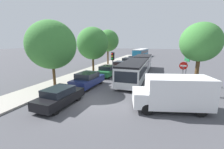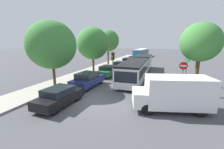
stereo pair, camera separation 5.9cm
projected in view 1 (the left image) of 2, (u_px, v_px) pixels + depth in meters
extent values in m
plane|color=#47474C|center=(90.00, 101.00, 11.79)|extent=(200.00, 200.00, 0.00)
cube|color=#9E998E|center=(108.00, 64.00, 31.11)|extent=(3.20, 47.89, 0.14)
cube|color=silver|center=(134.00, 71.00, 17.54)|extent=(2.56, 8.95, 1.92)
cube|color=black|center=(134.00, 68.00, 17.47)|extent=(2.57, 8.59, 0.84)
cube|color=black|center=(134.00, 62.00, 17.32)|extent=(2.56, 8.95, 0.19)
cube|color=silver|center=(143.00, 62.00, 25.37)|extent=(2.51, 6.14, 1.92)
cube|color=black|center=(143.00, 60.00, 25.30)|extent=(2.52, 5.89, 0.84)
cube|color=black|center=(143.00, 56.00, 25.15)|extent=(2.51, 6.14, 0.19)
cylinder|color=black|center=(140.00, 65.00, 22.11)|extent=(1.79, 0.97, 1.77)
cube|color=black|center=(126.00, 77.00, 13.40)|extent=(2.10, 0.13, 1.03)
cylinder|color=black|center=(139.00, 84.00, 14.75)|extent=(0.30, 0.94, 0.94)
cylinder|color=black|center=(119.00, 83.00, 15.36)|extent=(0.30, 0.94, 0.94)
cylinder|color=black|center=(145.00, 73.00, 20.04)|extent=(0.30, 0.94, 0.94)
cylinder|color=black|center=(130.00, 72.00, 20.65)|extent=(0.30, 0.94, 0.94)
cylinder|color=black|center=(149.00, 67.00, 25.22)|extent=(0.30, 0.94, 0.94)
cylinder|color=black|center=(137.00, 66.00, 25.84)|extent=(0.30, 0.94, 0.94)
cube|color=teal|center=(141.00, 53.00, 47.05)|extent=(3.30, 11.58, 1.99)
cube|color=black|center=(141.00, 52.00, 46.98)|extent=(3.28, 11.01, 0.84)
cube|color=silver|center=(141.00, 49.00, 46.82)|extent=(3.30, 11.58, 0.20)
cylinder|color=black|center=(140.00, 54.00, 51.01)|extent=(0.36, 1.01, 0.99)
cylinder|color=black|center=(146.00, 55.00, 50.19)|extent=(0.36, 1.01, 0.99)
cylinder|color=black|center=(135.00, 56.00, 44.54)|extent=(0.36, 1.01, 0.99)
cylinder|color=black|center=(142.00, 56.00, 43.72)|extent=(0.36, 1.01, 0.99)
cube|color=black|center=(60.00, 98.00, 10.85)|extent=(1.81, 3.98, 0.63)
cube|color=black|center=(58.00, 91.00, 10.65)|extent=(1.61, 2.11, 0.49)
cylinder|color=black|center=(64.00, 95.00, 12.30)|extent=(0.23, 0.60, 0.60)
cylinder|color=black|center=(78.00, 97.00, 11.80)|extent=(0.23, 0.60, 0.60)
cylinder|color=black|center=(39.00, 107.00, 10.02)|extent=(0.23, 0.60, 0.60)
cylinder|color=black|center=(56.00, 110.00, 9.52)|extent=(0.23, 0.60, 0.60)
cube|color=navy|center=(88.00, 81.00, 15.49)|extent=(2.00, 4.39, 0.70)
cube|color=black|center=(87.00, 75.00, 15.26)|extent=(1.77, 2.33, 0.53)
cylinder|color=black|center=(88.00, 80.00, 17.08)|extent=(0.25, 0.67, 0.66)
cylinder|color=black|center=(101.00, 81.00, 16.53)|extent=(0.25, 0.67, 0.66)
cylinder|color=black|center=(74.00, 86.00, 14.57)|extent=(0.25, 0.67, 0.66)
cylinder|color=black|center=(88.00, 88.00, 14.01)|extent=(0.25, 0.67, 0.66)
cube|color=#236638|center=(108.00, 72.00, 20.31)|extent=(1.91, 4.20, 0.67)
cube|color=black|center=(107.00, 68.00, 20.10)|extent=(1.69, 2.23, 0.51)
cylinder|color=black|center=(107.00, 72.00, 21.84)|extent=(0.24, 0.64, 0.63)
cylinder|color=black|center=(116.00, 72.00, 21.31)|extent=(0.24, 0.64, 0.63)
cylinder|color=black|center=(99.00, 75.00, 19.43)|extent=(0.24, 0.64, 0.63)
cylinder|color=black|center=(109.00, 76.00, 18.90)|extent=(0.24, 0.64, 0.63)
cube|color=#B21E19|center=(120.00, 66.00, 25.43)|extent=(1.85, 4.07, 0.65)
cube|color=black|center=(120.00, 63.00, 25.22)|extent=(1.64, 2.16, 0.50)
cylinder|color=black|center=(118.00, 66.00, 26.90)|extent=(0.23, 0.62, 0.61)
cylinder|color=black|center=(126.00, 67.00, 26.39)|extent=(0.23, 0.62, 0.61)
cylinder|color=black|center=(113.00, 68.00, 24.57)|extent=(0.23, 0.62, 0.61)
cylinder|color=black|center=(122.00, 69.00, 24.06)|extent=(0.23, 0.62, 0.61)
cube|color=white|center=(128.00, 62.00, 29.99)|extent=(1.99, 4.37, 0.70)
cube|color=black|center=(128.00, 59.00, 29.77)|extent=(1.76, 2.32, 0.53)
cylinder|color=black|center=(126.00, 63.00, 31.58)|extent=(0.25, 0.66, 0.66)
cylinder|color=black|center=(133.00, 63.00, 31.03)|extent=(0.25, 0.66, 0.66)
cylinder|color=black|center=(122.00, 64.00, 29.07)|extent=(0.25, 0.66, 0.66)
cylinder|color=black|center=(130.00, 65.00, 28.52)|extent=(0.25, 0.66, 0.66)
cube|color=#B7BABF|center=(133.00, 59.00, 35.18)|extent=(1.81, 3.97, 0.63)
cube|color=black|center=(132.00, 57.00, 34.98)|extent=(1.60, 2.10, 0.48)
cylinder|color=black|center=(131.00, 60.00, 36.62)|extent=(0.23, 0.60, 0.60)
cylinder|color=black|center=(137.00, 60.00, 36.12)|extent=(0.23, 0.60, 0.60)
cylinder|color=black|center=(128.00, 61.00, 34.35)|extent=(0.23, 0.60, 0.60)
cylinder|color=black|center=(134.00, 61.00, 33.85)|extent=(0.23, 0.60, 0.60)
cube|color=white|center=(178.00, 92.00, 9.94)|extent=(4.48, 3.00, 2.00)
cube|color=white|center=(140.00, 97.00, 10.22)|extent=(1.36, 2.07, 1.00)
cylinder|color=black|center=(147.00, 109.00, 9.47)|extent=(0.76, 0.42, 0.72)
cylinder|color=black|center=(144.00, 99.00, 11.11)|extent=(0.76, 0.42, 0.72)
cylinder|color=black|center=(201.00, 111.00, 9.24)|extent=(0.76, 0.42, 0.72)
cylinder|color=black|center=(190.00, 101.00, 10.87)|extent=(0.76, 0.42, 0.72)
cylinder|color=#56595E|center=(113.00, 67.00, 17.40)|extent=(0.12, 0.12, 3.40)
cube|color=black|center=(113.00, 56.00, 17.14)|extent=(0.35, 0.28, 0.90)
sphere|color=red|center=(112.00, 54.00, 16.95)|extent=(0.18, 0.18, 0.18)
sphere|color=#EAAD14|center=(112.00, 56.00, 17.01)|extent=(0.18, 0.18, 0.18)
sphere|color=green|center=(112.00, 59.00, 17.07)|extent=(0.18, 0.18, 0.18)
cylinder|color=#56595E|center=(182.00, 80.00, 13.62)|extent=(0.08, 0.08, 2.40)
cylinder|color=red|center=(183.00, 66.00, 13.35)|extent=(0.70, 0.03, 0.70)
cube|color=white|center=(183.00, 66.00, 13.33)|extent=(0.50, 0.04, 0.14)
cylinder|color=#56595E|center=(186.00, 67.00, 16.60)|extent=(0.10, 0.10, 3.60)
cube|color=#197A38|center=(188.00, 54.00, 16.29)|extent=(0.37, 1.38, 0.28)
cube|color=#197A38|center=(187.00, 57.00, 16.36)|extent=(0.37, 1.38, 0.28)
cube|color=#197A38|center=(187.00, 60.00, 16.43)|extent=(0.37, 1.38, 0.28)
cylinder|color=#51381E|center=(54.00, 76.00, 14.84)|extent=(0.27, 0.27, 2.56)
ellipsoid|color=#3D7F38|center=(52.00, 45.00, 14.21)|extent=(4.64, 4.64, 4.58)
cylinder|color=#51381E|center=(93.00, 64.00, 22.52)|extent=(0.30, 0.30, 2.60)
ellipsoid|color=#3D7F38|center=(93.00, 43.00, 21.87)|extent=(4.60, 4.60, 4.69)
ellipsoid|color=#286623|center=(91.00, 48.00, 22.23)|extent=(2.76, 2.76, 2.58)
cylinder|color=#51381E|center=(108.00, 57.00, 30.60)|extent=(0.32, 0.32, 3.22)
ellipsoid|color=#3D7F38|center=(108.00, 41.00, 29.92)|extent=(4.37, 4.37, 4.30)
cylinder|color=#51381E|center=(196.00, 76.00, 12.88)|extent=(0.31, 0.31, 3.33)
ellipsoid|color=#3D7F38|center=(200.00, 42.00, 12.28)|extent=(3.22, 3.22, 3.19)
ellipsoid|color=#286623|center=(204.00, 48.00, 12.51)|extent=(1.93, 1.93, 1.76)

